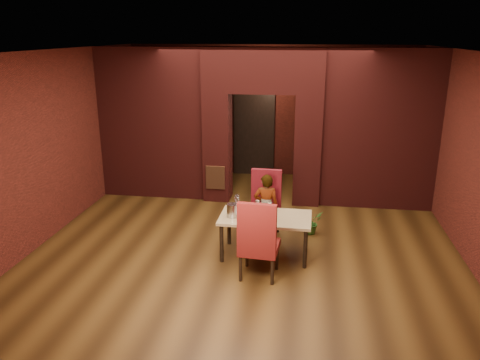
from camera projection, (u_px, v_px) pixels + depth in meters
The scene contains 25 objects.
floor at pixel (249, 238), 8.27m from camera, with size 8.00×8.00×0.00m, color #4B3012.
ceiling at pixel (251, 51), 7.30m from camera, with size 7.00×8.00×0.04m, color silver.
wall_back at pixel (271, 112), 11.56m from camera, with size 7.00×0.04×3.20m, color maroon.
wall_front at pixel (191, 261), 4.02m from camera, with size 7.00×0.04×3.20m, color maroon.
wall_left at pixel (54, 143), 8.28m from camera, with size 0.04×8.00×3.20m, color maroon.
wall_right at pixel (472, 158), 7.30m from camera, with size 0.04×8.00×3.20m, color maroon.
pillar_left at pixel (218, 147), 9.94m from camera, with size 0.55×0.55×2.30m, color maroon.
pillar_right at pixel (308, 150), 9.68m from camera, with size 0.55×0.55×2.30m, color maroon.
lintel at pixel (263, 70), 9.32m from camera, with size 2.45×0.55×0.90m, color maroon.
wing_wall_left at pixel (153, 124), 10.00m from camera, with size 2.27×0.35×3.20m, color maroon.
wing_wall_right at pixel (380, 130), 9.34m from camera, with size 2.27×0.35×3.20m, color maroon.
vent_panel at pixel (215, 178), 9.85m from camera, with size 0.40×0.03×0.50m, color #9D552D.
rear_door at pixel (254, 133), 11.72m from camera, with size 0.90×0.08×2.10m, color black.
rear_door_frame at pixel (254, 134), 11.69m from camera, with size 1.02×0.04×2.22m, color black.
dining_table at pixel (265, 236), 7.54m from camera, with size 1.45×0.82×0.68m, color tan.
chair_far at pixel (265, 205), 8.17m from camera, with size 0.54×0.54×1.18m, color maroon.
chair_near at pixel (260, 238), 6.83m from camera, with size 0.56×0.56×1.23m, color maroon.
person_seated at pixel (266, 207), 8.09m from camera, with size 0.43×0.28×1.18m, color beige.
wine_glass_a at pixel (258, 207), 7.55m from camera, with size 0.08×0.08×0.21m, color white, non-canonical shape.
wine_glass_b at pixel (269, 210), 7.40m from camera, with size 0.09×0.09×0.23m, color white, non-canonical shape.
wine_glass_c at pixel (274, 211), 7.41m from camera, with size 0.08×0.08×0.19m, color white, non-canonical shape.
tasting_sheet at pixel (256, 220), 7.30m from camera, with size 0.26×0.19×0.00m, color silver.
wine_bucket at pixel (232, 211), 7.38m from camera, with size 0.18×0.18×0.22m, color #ACACB2.
water_bottle at pixel (237, 204), 7.48m from camera, with size 0.08×0.08×0.34m, color white.
potted_plant at pixel (311, 222), 8.41m from camera, with size 0.38×0.33×0.43m, color #285A1C.
Camera 1 is at (0.95, -7.51, 3.49)m, focal length 35.00 mm.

